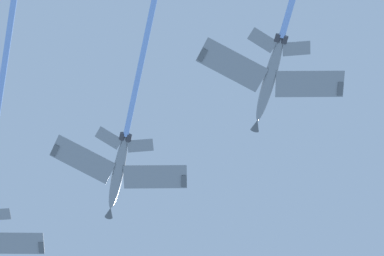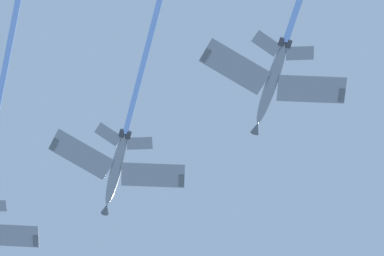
# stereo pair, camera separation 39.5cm
# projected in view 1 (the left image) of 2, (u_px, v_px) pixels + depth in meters

# --- Properties ---
(jet_second) EXTENTS (51.69, 31.17, 19.92)m
(jet_second) POSITION_uv_depth(u_px,v_px,m) (132.00, 105.00, 99.27)
(jet_second) COLOR gray
(jet_third) EXTENTS (47.43, 29.00, 17.30)m
(jet_third) POSITION_uv_depth(u_px,v_px,m) (289.00, 10.00, 92.56)
(jet_third) COLOR gray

